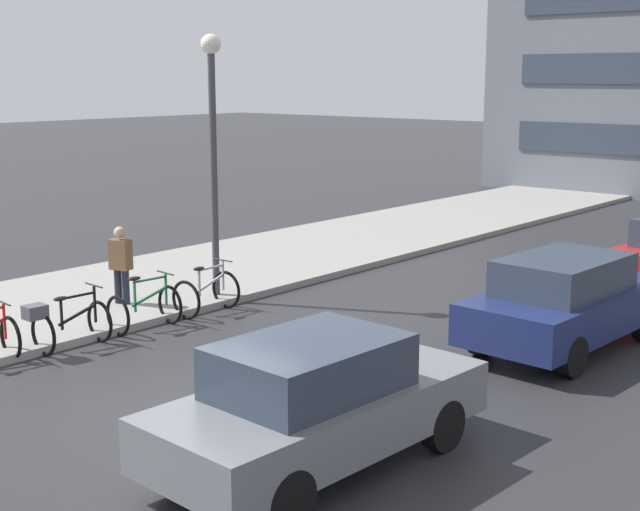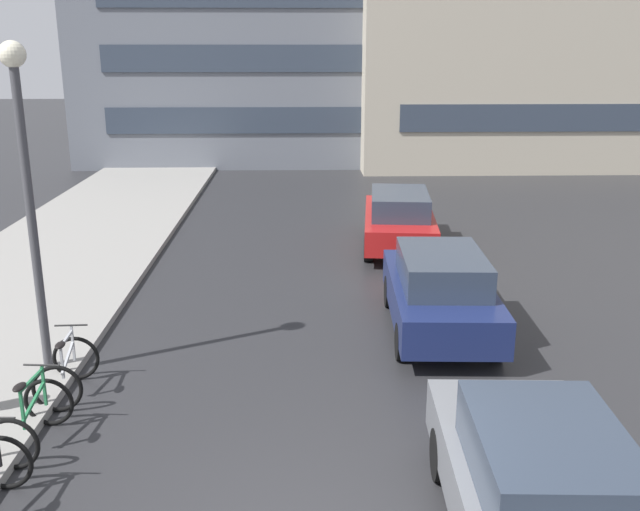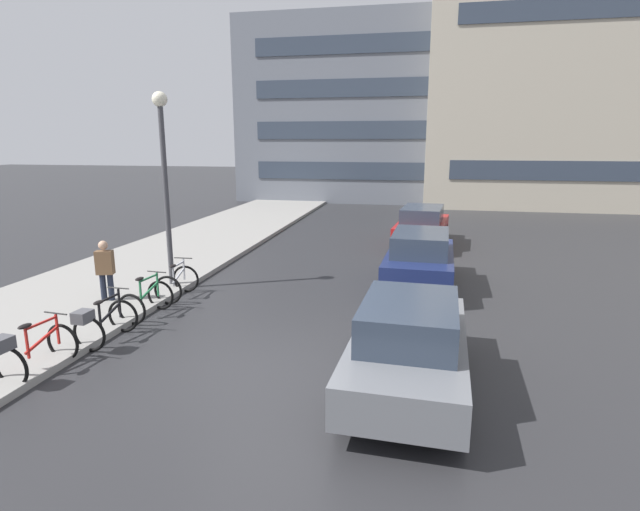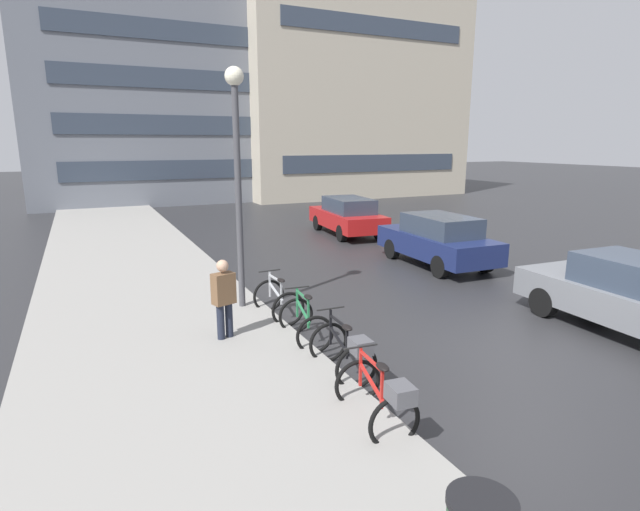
{
  "view_description": "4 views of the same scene",
  "coord_description": "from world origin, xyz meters",
  "px_view_note": "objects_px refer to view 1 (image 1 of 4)",
  "views": [
    {
      "loc": [
        8.73,
        -7.38,
        4.43
      ],
      "look_at": [
        -0.69,
        3.61,
        1.5
      ],
      "focal_mm": 50.0,
      "sensor_mm": 36.0,
      "label": 1
    },
    {
      "loc": [
        0.02,
        -6.33,
        5.1
      ],
      "look_at": [
        0.35,
        5.25,
        1.71
      ],
      "focal_mm": 40.0,
      "sensor_mm": 36.0,
      "label": 2
    },
    {
      "loc": [
        2.54,
        -7.75,
        3.95
      ],
      "look_at": [
        0.48,
        2.4,
        1.59
      ],
      "focal_mm": 28.0,
      "sensor_mm": 36.0,
      "label": 3
    },
    {
      "loc": [
        -7.11,
        -5.93,
        3.71
      ],
      "look_at": [
        -1.94,
        4.88,
        0.98
      ],
      "focal_mm": 28.0,
      "sensor_mm": 36.0,
      "label": 4
    }
  ],
  "objects_px": {
    "bicycle_farthest": "(207,293)",
    "car_grey": "(317,402)",
    "bicycle_third": "(145,308)",
    "streetlamp": "(213,129)",
    "car_navy": "(566,301)",
    "bicycle_second": "(64,322)",
    "pedestrian": "(121,264)"
  },
  "relations": [
    {
      "from": "bicycle_farthest",
      "to": "car_grey",
      "type": "relative_size",
      "value": 0.27
    },
    {
      "from": "bicycle_third",
      "to": "streetlamp",
      "type": "height_order",
      "value": "streetlamp"
    },
    {
      "from": "car_navy",
      "to": "streetlamp",
      "type": "xyz_separation_m",
      "value": [
        -6.67,
        -1.59,
        2.62
      ]
    },
    {
      "from": "bicycle_farthest",
      "to": "car_grey",
      "type": "distance_m",
      "value": 7.06
    },
    {
      "from": "car_grey",
      "to": "streetlamp",
      "type": "xyz_separation_m",
      "value": [
        -6.54,
        4.51,
        2.64
      ]
    },
    {
      "from": "bicycle_second",
      "to": "streetlamp",
      "type": "bearing_deg",
      "value": 97.79
    },
    {
      "from": "car_navy",
      "to": "bicycle_second",
      "type": "bearing_deg",
      "value": -138.39
    },
    {
      "from": "pedestrian",
      "to": "streetlamp",
      "type": "relative_size",
      "value": 0.31
    },
    {
      "from": "bicycle_third",
      "to": "pedestrian",
      "type": "xyz_separation_m",
      "value": [
        -1.38,
        0.55,
        0.52
      ]
    },
    {
      "from": "car_navy",
      "to": "pedestrian",
      "type": "distance_m",
      "value": 8.19
    },
    {
      "from": "bicycle_third",
      "to": "streetlamp",
      "type": "relative_size",
      "value": 0.23
    },
    {
      "from": "bicycle_third",
      "to": "bicycle_farthest",
      "type": "height_order",
      "value": "bicycle_third"
    },
    {
      "from": "bicycle_third",
      "to": "streetlamp",
      "type": "xyz_separation_m",
      "value": [
        -0.55,
        2.23,
        3.02
      ]
    },
    {
      "from": "bicycle_second",
      "to": "bicycle_third",
      "type": "xyz_separation_m",
      "value": [
        0.02,
        1.64,
        -0.08
      ]
    },
    {
      "from": "streetlamp",
      "to": "car_grey",
      "type": "bearing_deg",
      "value": -34.56
    },
    {
      "from": "car_grey",
      "to": "streetlamp",
      "type": "height_order",
      "value": "streetlamp"
    },
    {
      "from": "bicycle_third",
      "to": "car_navy",
      "type": "distance_m",
      "value": 7.23
    },
    {
      "from": "bicycle_second",
      "to": "bicycle_third",
      "type": "bearing_deg",
      "value": 89.44
    },
    {
      "from": "car_grey",
      "to": "car_navy",
      "type": "xyz_separation_m",
      "value": [
        0.13,
        6.1,
        0.03
      ]
    },
    {
      "from": "bicycle_farthest",
      "to": "car_navy",
      "type": "relative_size",
      "value": 0.27
    },
    {
      "from": "pedestrian",
      "to": "streetlamp",
      "type": "xyz_separation_m",
      "value": [
        0.84,
        1.67,
        2.5
      ]
    },
    {
      "from": "bicycle_farthest",
      "to": "streetlamp",
      "type": "height_order",
      "value": "streetlamp"
    },
    {
      "from": "bicycle_second",
      "to": "pedestrian",
      "type": "distance_m",
      "value": 2.62
    },
    {
      "from": "car_grey",
      "to": "pedestrian",
      "type": "distance_m",
      "value": 7.91
    },
    {
      "from": "bicycle_second",
      "to": "bicycle_third",
      "type": "relative_size",
      "value": 1.15
    },
    {
      "from": "pedestrian",
      "to": "car_navy",
      "type": "bearing_deg",
      "value": 23.5
    },
    {
      "from": "bicycle_second",
      "to": "streetlamp",
      "type": "distance_m",
      "value": 4.88
    },
    {
      "from": "pedestrian",
      "to": "bicycle_farthest",
      "type": "bearing_deg",
      "value": 32.92
    },
    {
      "from": "car_navy",
      "to": "bicycle_farthest",
      "type": "bearing_deg",
      "value": -158.88
    },
    {
      "from": "car_navy",
      "to": "streetlamp",
      "type": "height_order",
      "value": "streetlamp"
    },
    {
      "from": "bicycle_farthest",
      "to": "car_grey",
      "type": "height_order",
      "value": "car_grey"
    },
    {
      "from": "car_grey",
      "to": "streetlamp",
      "type": "relative_size",
      "value": 0.83
    }
  ]
}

